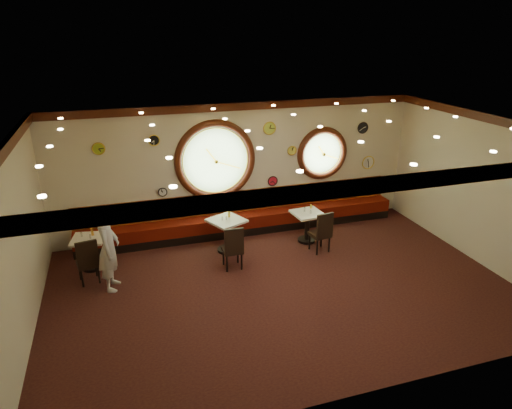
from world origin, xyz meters
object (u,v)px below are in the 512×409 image
Objects in this scene: condiment_c_bottle at (311,208)px; waiter at (108,248)px; table_a at (90,249)px; chair_a at (88,259)px; table_b at (227,231)px; condiment_b_bottle at (229,214)px; condiment_b_pepper at (226,218)px; condiment_b_salt at (222,218)px; condiment_c_salt at (305,210)px; chair_c at (322,230)px; condiment_a_pepper at (90,237)px; condiment_c_pepper at (311,211)px; condiment_a_bottle at (92,232)px; chair_b at (233,245)px; condiment_a_salt at (81,234)px; table_c at (307,223)px.

waiter reaches higher than condiment_c_bottle.
table_a is 0.64m from chair_a.
table_b is 5.83× the size of condiment_b_bottle.
condiment_b_pepper is 0.06× the size of waiter.
table_a is at bearing 178.43° from condiment_b_salt.
condiment_c_salt is at bearing -4.28° from chair_a.
waiter reaches higher than table_a.
chair_c is at bearing -77.78° from waiter.
condiment_c_pepper reaches higher than condiment_a_pepper.
condiment_a_bottle is at bearing 178.93° from condiment_b_bottle.
chair_b is 4.24× the size of condiment_c_bottle.
condiment_c_bottle is (5.17, -0.15, 0.04)m from condiment_a_salt.
condiment_b_salt is at bearing 179.96° from condiment_c_salt.
chair_a is at bearing -169.33° from table_b.
chair_b reaches higher than condiment_b_salt.
table_a is 3.03m from chair_b.
chair_b is at bearing -95.06° from table_b.
condiment_a_bottle is 1.08m from waiter.
condiment_c_pepper is at bearing 19.53° from chair_b.
table_c is 2.00m from condiment_b_pepper.
table_a is at bearing 179.45° from condiment_c_bottle.
table_c is 0.43× the size of waiter.
condiment_c_salt is (1.98, 0.86, 0.24)m from chair_b.
table_a is 5.05m from condiment_c_bottle.
chair_c is (0.09, -0.64, 0.10)m from table_c.
condiment_c_bottle is 0.08× the size of waiter.
condiment_b_pepper is at bearing -1.87° from table_a.
condiment_a_salt is at bearing 87.87° from chair_a.
table_c is at bearing -6.13° from condiment_b_bottle.
table_b is 0.35m from condiment_b_salt.
condiment_a_bottle reaches higher than condiment_b_pepper.
condiment_c_pepper reaches higher than table_b.
condiment_c_pepper is (0.10, -0.14, -0.00)m from condiment_c_salt.
chair_b is at bearing -17.25° from condiment_a_pepper.
condiment_b_salt is at bearing 91.93° from chair_b.
table_a is 0.36m from condiment_a_salt.
condiment_b_salt reaches higher than condiment_a_pepper.
condiment_a_bottle is 2.96m from condiment_b_bottle.
chair_b is 2.49m from waiter.
chair_a is 0.99× the size of chair_c.
condiment_c_bottle is at bearing 1.32° from condiment_b_pepper.
condiment_a_salt is (-5.04, 0.25, 0.31)m from table_c.
condiment_b_salt is at bearing 176.06° from condiment_c_pepper.
condiment_c_bottle is (2.18, 0.03, -0.02)m from condiment_b_salt.
condiment_a_pepper is 0.60× the size of condiment_b_bottle.
condiment_a_salt is at bearing 177.14° from table_c.
chair_a is at bearing -173.36° from condiment_c_bottle.
condiment_a_salt is at bearing 178.35° from condiment_c_bottle.
waiter is at bearing -171.17° from condiment_c_pepper.
chair_c reaches higher than condiment_c_bottle.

